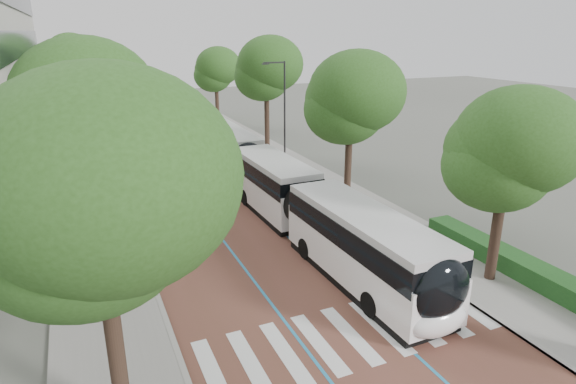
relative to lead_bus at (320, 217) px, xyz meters
name	(u,v)px	position (x,y,z in m)	size (l,w,h in m)	color
ground	(361,353)	(-2.51, -7.87, -1.63)	(160.00, 160.00, 0.00)	#51544C
road	(158,133)	(-2.51, 32.13, -1.62)	(11.00, 140.00, 0.02)	brown
sidewalk_left	(81,138)	(-10.01, 32.13, -1.57)	(4.00, 140.00, 0.12)	gray
sidewalk_right	(226,127)	(4.99, 32.13, -1.57)	(4.00, 140.00, 0.12)	gray
kerb_left	(101,137)	(-8.11, 32.13, -1.57)	(0.20, 140.00, 0.14)	gray
kerb_right	(210,128)	(3.09, 32.13, -1.57)	(0.20, 140.00, 0.14)	gray
zebra_crossing	(350,334)	(-2.31, -6.87, -1.60)	(10.55, 3.60, 0.01)	silver
lane_line_left	(142,134)	(-4.11, 32.13, -1.60)	(0.12, 126.00, 0.01)	teal
lane_line_right	(173,131)	(-0.91, 32.13, -1.60)	(0.12, 126.00, 0.01)	teal
hedge	(555,284)	(6.59, -7.87, -1.11)	(1.20, 14.00, 0.80)	#174319
streetlight_far	(282,106)	(4.11, 14.13, 3.19)	(1.82, 0.20, 8.00)	#28282A
lamp_post_left	(129,190)	(-8.61, 0.13, 2.49)	(0.14, 0.14, 8.00)	#28282A
trees_left	(74,86)	(-10.01, 16.29, 5.12)	(6.18, 60.97, 9.48)	black
trees_right	(296,88)	(5.19, 14.07, 4.52)	(5.90, 47.10, 9.34)	black
lead_bus	(320,217)	(0.00, 0.00, 0.00)	(2.90, 18.45, 3.20)	black
bus_queued_0	(225,147)	(0.11, 16.06, 0.00)	(2.65, 12.42, 3.20)	white
bus_queued_1	(191,120)	(0.46, 29.27, 0.00)	(2.67, 12.43, 3.20)	white
bus_queued_2	(171,104)	(0.75, 41.16, 0.00)	(3.23, 12.52, 3.20)	white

